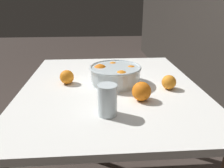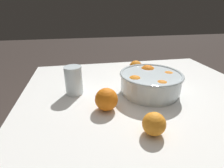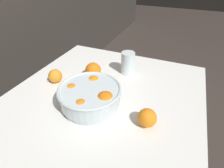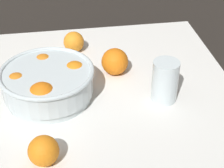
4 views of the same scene
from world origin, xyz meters
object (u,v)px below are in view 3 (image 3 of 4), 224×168
(orange_loose_near_bowl, at_px, (55,76))
(orange_loose_front, at_px, (93,70))
(fruit_bowl, at_px, (90,96))
(juice_glass, at_px, (128,64))
(orange_loose_aside, at_px, (147,118))

(orange_loose_near_bowl, bearing_deg, orange_loose_front, -53.83)
(fruit_bowl, relative_size, juice_glass, 2.17)
(fruit_bowl, height_order, orange_loose_front, fruit_bowl)
(orange_loose_near_bowl, relative_size, orange_loose_aside, 0.96)
(juice_glass, distance_m, orange_loose_aside, 0.39)
(orange_loose_near_bowl, xyz_separation_m, orange_loose_front, (0.12, -0.16, 0.01))
(fruit_bowl, distance_m, orange_loose_front, 0.23)
(fruit_bowl, xyz_separation_m, juice_glass, (0.32, -0.06, 0.01))
(juice_glass, relative_size, orange_loose_aside, 1.68)
(fruit_bowl, height_order, orange_loose_aside, fruit_bowl)
(orange_loose_aside, bearing_deg, fruit_bowl, 86.68)
(fruit_bowl, relative_size, orange_loose_front, 3.17)
(juice_glass, height_order, orange_loose_near_bowl, juice_glass)
(juice_glass, bearing_deg, orange_loose_aside, -150.30)
(juice_glass, xyz_separation_m, orange_loose_front, (-0.12, 0.15, -0.02))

